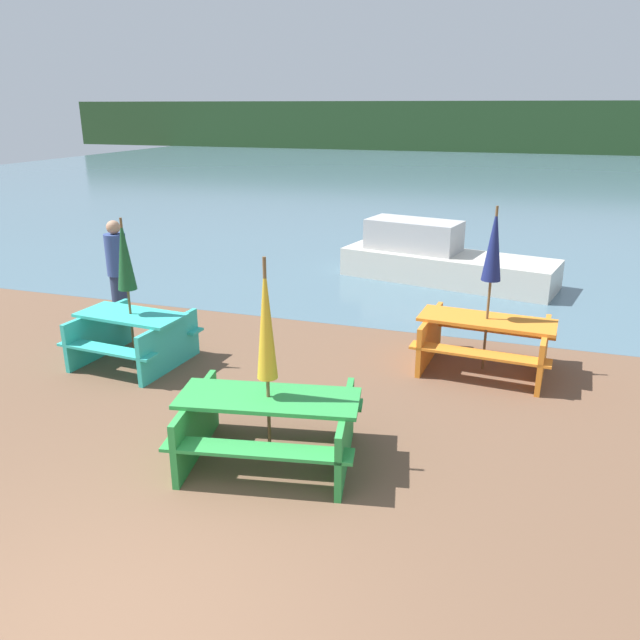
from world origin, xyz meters
TOP-DOWN VIEW (x-y plane):
  - water at (0.00, 32.17)m, footprint 60.00×50.00m
  - far_treeline at (0.00, 52.17)m, footprint 80.00×1.60m
  - picnic_table_green at (0.22, 2.76)m, footprint 2.11×1.70m
  - picnic_table_teal at (-2.71, 4.61)m, footprint 1.66×1.50m
  - picnic_table_orange at (2.21, 5.98)m, footprint 1.97×1.52m
  - umbrella_gold at (0.22, 2.76)m, footprint 0.21×0.21m
  - umbrella_darkgreen at (-2.71, 4.61)m, footprint 0.27×0.27m
  - umbrella_navy at (2.21, 5.98)m, footprint 0.27×0.27m
  - boat at (0.91, 10.67)m, footprint 4.71×2.32m
  - person at (-4.01, 6.19)m, footprint 0.36×0.36m

SIDE VIEW (x-z plane):
  - water at x=0.00m, z-range 0.00..0.00m
  - picnic_table_teal at x=-2.71m, z-range 0.07..0.83m
  - picnic_table_green at x=0.22m, z-range 0.09..0.83m
  - boat at x=0.91m, z-range -0.17..1.09m
  - picnic_table_orange at x=2.21m, z-range 0.08..0.85m
  - person at x=-4.01m, z-range 0.00..1.79m
  - umbrella_gold at x=0.22m, z-range 0.46..2.69m
  - umbrella_darkgreen at x=-2.71m, z-range 0.55..2.70m
  - umbrella_navy at x=2.21m, z-range 0.64..2.99m
  - far_treeline at x=0.00m, z-range 0.00..4.00m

